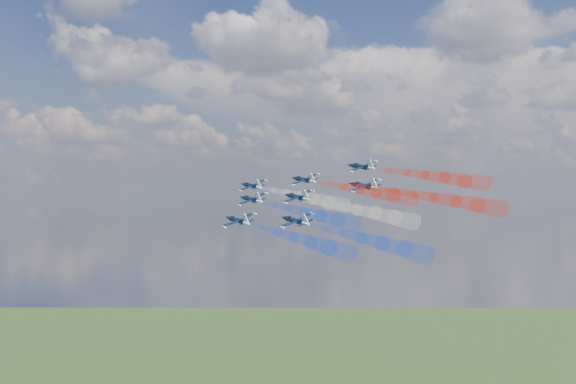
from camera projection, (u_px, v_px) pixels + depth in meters
The scene contains 16 objects.
jet_lead at pixel (252, 186), 181.43m from camera, with size 8.40×10.50×2.80m, color black, non-canonical shape.
trail_lead at pixel (299, 196), 163.75m from camera, with size 3.50×33.99×3.50m, color white, non-canonical shape.
jet_inner_left at pixel (251, 199), 166.69m from camera, with size 8.40×10.50×2.80m, color black, non-canonical shape.
trail_inner_left at pixel (304, 212), 149.01m from camera, with size 3.50×33.99×3.50m, color blue, non-canonical shape.
jet_inner_right at pixel (304, 180), 174.53m from camera, with size 8.40×10.50×2.80m, color black, non-canonical shape.
trail_inner_right at pixel (360, 189), 156.86m from camera, with size 3.50×33.99×3.50m, color red, non-canonical shape.
jet_outer_left at pixel (238, 221), 152.73m from camera, with size 8.40×10.50×2.80m, color black, non-canonical shape.
trail_outer_left at pixel (294, 237), 135.05m from camera, with size 3.50×33.99×3.50m, color blue, non-canonical shape.
jet_center_third at pixel (297, 197), 162.46m from camera, with size 8.40×10.50×2.80m, color black, non-canonical shape.
trail_center_third at pixel (357, 210), 144.78m from camera, with size 3.50×33.99×3.50m, color white, non-canonical shape.
jet_outer_right at pixel (362, 167), 171.23m from camera, with size 8.40×10.50×2.80m, color black, non-canonical shape.
trail_outer_right at pixel (425, 175), 153.55m from camera, with size 3.50×33.99×3.50m, color red, non-canonical shape.
jet_rear_left at pixel (296, 221), 147.77m from camera, with size 8.40×10.50×2.80m, color black, non-canonical shape.
trail_rear_left at pixel (362, 238), 130.10m from camera, with size 3.50×33.99×3.50m, color blue, non-canonical shape.
jet_rear_right at pixel (364, 186), 157.22m from camera, with size 8.40×10.50×2.80m, color black, non-canonical shape.
trail_rear_right at pixel (434, 198), 139.54m from camera, with size 3.50×33.99×3.50m, color red, non-canonical shape.
Camera 1 is at (64.53, -149.57, 161.61)m, focal length 43.32 mm.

